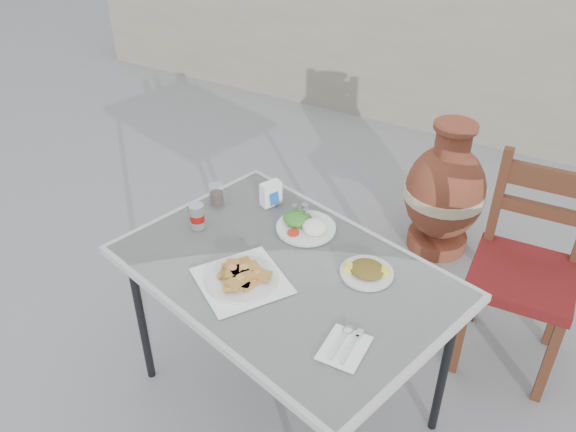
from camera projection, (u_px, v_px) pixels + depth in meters
The scene contains 13 objects.
ground at pixel (271, 370), 2.51m from camera, with size 80.00×80.00×0.00m, color slate.
cafe_table at pixel (286, 279), 2.04m from camera, with size 1.25×1.01×0.67m.
pide_plate at pixel (241, 275), 1.95m from camera, with size 0.37×0.37×0.05m.
salad_rice_plate at pixel (305, 225), 2.18m from camera, with size 0.22×0.22×0.05m.
salad_chopped_plate at pixel (367, 271), 1.98m from camera, with size 0.18×0.18×0.04m.
soda_can at pixel (197, 216), 2.17m from camera, with size 0.05×0.05×0.09m.
cola_glass at pixel (217, 196), 2.31m from camera, with size 0.06×0.06×0.08m.
napkin_holder at pixel (271, 194), 2.30m from camera, with size 0.07×0.09×0.09m.
condiment_caddy at pixel (302, 215), 2.23m from camera, with size 0.10×0.09×0.07m.
cutlery_napkin at pixel (345, 344), 1.73m from camera, with size 0.12×0.17×0.01m.
chair at pixel (525, 268), 2.35m from camera, with size 0.41×0.41×0.87m.
terracotta_urn at pixel (445, 193), 3.02m from camera, with size 0.40×0.40×0.70m.
back_wall at pixel (465, 46), 3.96m from camera, with size 6.00×0.25×1.20m, color gray.
Camera 1 is at (0.89, -1.44, 1.96)m, focal length 38.00 mm.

